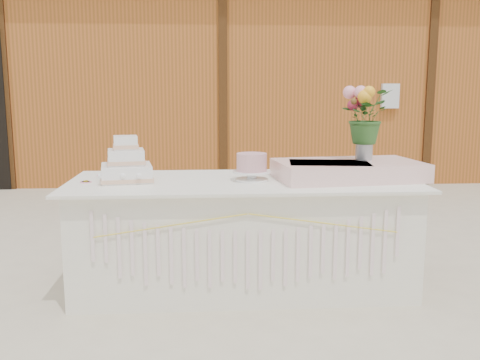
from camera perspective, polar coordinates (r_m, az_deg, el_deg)
name	(u,v)px	position (r m, az deg, el deg)	size (l,w,h in m)	color
ground	(243,286)	(3.91, 0.29, -11.20)	(80.00, 80.00, 0.00)	beige
barn	(219,73)	(9.65, -2.30, 11.31)	(12.60, 4.60, 3.30)	#AD5924
cake_table	(243,234)	(3.79, 0.30, -5.74)	(2.40, 1.00, 0.77)	white
wedding_cake	(126,166)	(3.74, -12.03, 1.49)	(0.40, 0.40, 0.31)	white
pink_cake_stand	(252,165)	(3.67, 1.25, 1.57)	(0.26, 0.26, 0.19)	white
satin_runner	(348,170)	(3.82, 11.45, 1.03)	(0.99, 0.57, 0.13)	#FFCDCD
flower_vase	(364,148)	(3.91, 13.09, 3.30)	(0.12, 0.12, 0.17)	#AEAEB3
bouquet	(366,110)	(3.89, 13.24, 7.31)	(0.34, 0.30, 0.38)	#2D5B24
loose_flowers	(96,178)	(3.88, -15.13, 0.20)	(0.13, 0.32, 0.02)	pink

